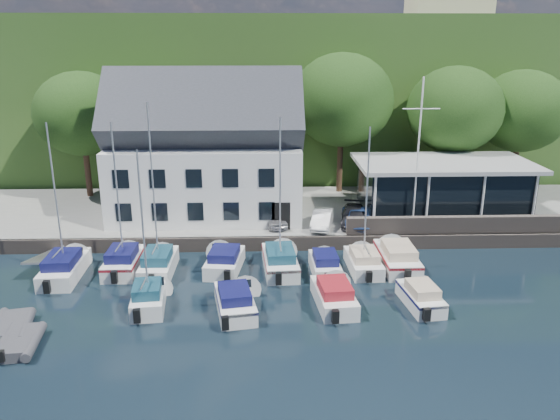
{
  "coord_description": "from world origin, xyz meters",
  "views": [
    {
      "loc": [
        -2.79,
        -24.07,
        14.07
      ],
      "look_at": [
        -1.69,
        9.0,
        3.56
      ],
      "focal_mm": 35.0,
      "sensor_mm": 36.0,
      "label": 1
    }
  ],
  "objects_px": {
    "boat_r1_5": "(325,262)",
    "boat_r2_1": "(143,228)",
    "car_silver": "(274,218)",
    "boat_r2_3": "(334,293)",
    "boat_r1_4": "(280,198)",
    "car_white": "(322,219)",
    "harbor_building": "(206,158)",
    "car_dgrey": "(354,216)",
    "boat_r1_7": "(397,255)",
    "boat_r2_2": "(235,299)",
    "boat_r1_3": "(225,259)",
    "car_blue": "(357,217)",
    "boat_r2_4": "(421,294)",
    "club_pavilion": "(442,187)",
    "boat_r1_2": "(154,200)",
    "boat_r1_1": "(118,198)",
    "dinghy_0": "(12,324)",
    "boat_r1_6": "(366,206)",
    "flagpole": "(418,155)",
    "dinghy_1": "(19,341)",
    "boat_r1_0": "(56,203)"
  },
  "relations": [
    {
      "from": "flagpole",
      "to": "boat_r2_1",
      "type": "xyz_separation_m",
      "value": [
        -16.99,
        -9.8,
        -1.66
      ]
    },
    {
      "from": "boat_r1_5",
      "to": "boat_r2_3",
      "type": "bearing_deg",
      "value": -91.7
    },
    {
      "from": "boat_r1_5",
      "to": "dinghy_0",
      "type": "distance_m",
      "value": 17.71
    },
    {
      "from": "boat_r1_5",
      "to": "boat_r2_1",
      "type": "distance_m",
      "value": 11.64
    },
    {
      "from": "boat_r1_7",
      "to": "boat_r2_2",
      "type": "xyz_separation_m",
      "value": [
        -10.1,
        -5.69,
        -0.06
      ]
    },
    {
      "from": "dinghy_1",
      "to": "boat_r2_2",
      "type": "bearing_deg",
      "value": 10.96
    },
    {
      "from": "harbor_building",
      "to": "boat_r1_2",
      "type": "height_order",
      "value": "harbor_building"
    },
    {
      "from": "car_white",
      "to": "boat_r2_3",
      "type": "xyz_separation_m",
      "value": [
        -0.42,
        -10.11,
        -0.89
      ]
    },
    {
      "from": "boat_r2_2",
      "to": "boat_r2_4",
      "type": "bearing_deg",
      "value": -8.15
    },
    {
      "from": "harbor_building",
      "to": "boat_r1_0",
      "type": "relative_size",
      "value": 1.52
    },
    {
      "from": "car_dgrey",
      "to": "car_silver",
      "type": "bearing_deg",
      "value": -168.92
    },
    {
      "from": "car_silver",
      "to": "boat_r1_1",
      "type": "distance_m",
      "value": 11.48
    },
    {
      "from": "boat_r2_2",
      "to": "car_white",
      "type": "bearing_deg",
      "value": 51.66
    },
    {
      "from": "boat_r2_2",
      "to": "boat_r1_7",
      "type": "bearing_deg",
      "value": 19.67
    },
    {
      "from": "boat_r1_7",
      "to": "boat_r2_1",
      "type": "relative_size",
      "value": 0.77
    },
    {
      "from": "car_white",
      "to": "club_pavilion",
      "type": "bearing_deg",
      "value": 30.59
    },
    {
      "from": "club_pavilion",
      "to": "boat_r1_2",
      "type": "relative_size",
      "value": 1.38
    },
    {
      "from": "boat_r2_1",
      "to": "boat_r2_3",
      "type": "xyz_separation_m",
      "value": [
        10.08,
        -0.01,
        -3.9
      ]
    },
    {
      "from": "car_blue",
      "to": "dinghy_1",
      "type": "relative_size",
      "value": 1.18
    },
    {
      "from": "car_white",
      "to": "dinghy_0",
      "type": "bearing_deg",
      "value": -131.03
    },
    {
      "from": "car_dgrey",
      "to": "boat_r1_4",
      "type": "distance_m",
      "value": 8.67
    },
    {
      "from": "harbor_building",
      "to": "car_dgrey",
      "type": "height_order",
      "value": "harbor_building"
    },
    {
      "from": "boat_r2_2",
      "to": "dinghy_0",
      "type": "relative_size",
      "value": 1.84
    },
    {
      "from": "boat_r1_7",
      "to": "boat_r2_2",
      "type": "bearing_deg",
      "value": -150.84
    },
    {
      "from": "car_blue",
      "to": "boat_r2_4",
      "type": "xyz_separation_m",
      "value": [
        1.73,
        -10.62,
        -0.96
      ]
    },
    {
      "from": "harbor_building",
      "to": "car_dgrey",
      "type": "distance_m",
      "value": 11.84
    },
    {
      "from": "boat_r2_1",
      "to": "boat_r2_2",
      "type": "bearing_deg",
      "value": -12.57
    },
    {
      "from": "boat_r1_4",
      "to": "boat_r1_6",
      "type": "bearing_deg",
      "value": -5.13
    },
    {
      "from": "dinghy_1",
      "to": "boat_r2_4",
      "type": "bearing_deg",
      "value": 2.92
    },
    {
      "from": "car_white",
      "to": "boat_r2_2",
      "type": "distance_m",
      "value": 12.14
    },
    {
      "from": "car_silver",
      "to": "boat_r1_4",
      "type": "xyz_separation_m",
      "value": [
        0.28,
        -5.72,
        3.18
      ]
    },
    {
      "from": "car_blue",
      "to": "club_pavilion",
      "type": "bearing_deg",
      "value": 26.45
    },
    {
      "from": "car_silver",
      "to": "boat_r2_3",
      "type": "xyz_separation_m",
      "value": [
        3.07,
        -10.59,
        -0.86
      ]
    },
    {
      "from": "boat_r1_0",
      "to": "dinghy_1",
      "type": "distance_m",
      "value": 9.21
    },
    {
      "from": "car_blue",
      "to": "boat_r1_0",
      "type": "bearing_deg",
      "value": -157.83
    },
    {
      "from": "car_white",
      "to": "boat_r2_3",
      "type": "bearing_deg",
      "value": -79.6
    },
    {
      "from": "boat_r2_3",
      "to": "boat_r1_6",
      "type": "bearing_deg",
      "value": 56.98
    },
    {
      "from": "boat_r1_7",
      "to": "flagpole",
      "type": "bearing_deg",
      "value": 64.51
    },
    {
      "from": "boat_r1_4",
      "to": "boat_r2_3",
      "type": "bearing_deg",
      "value": -63.96
    },
    {
      "from": "boat_r1_7",
      "to": "car_white",
      "type": "bearing_deg",
      "value": 130.83
    },
    {
      "from": "boat_r1_4",
      "to": "boat_r2_2",
      "type": "distance_m",
      "value": 7.22
    },
    {
      "from": "car_blue",
      "to": "dinghy_1",
      "type": "distance_m",
      "value": 23.29
    },
    {
      "from": "car_silver",
      "to": "boat_r1_4",
      "type": "relative_size",
      "value": 0.36
    },
    {
      "from": "boat_r1_1",
      "to": "boat_r2_1",
      "type": "relative_size",
      "value": 1.04
    },
    {
      "from": "boat_r1_1",
      "to": "boat_r1_4",
      "type": "bearing_deg",
      "value": -1.36
    },
    {
      "from": "car_white",
      "to": "dinghy_1",
      "type": "relative_size",
      "value": 1.18
    },
    {
      "from": "boat_r1_3",
      "to": "boat_r1_5",
      "type": "xyz_separation_m",
      "value": [
        6.28,
        -0.7,
        -0.03
      ]
    },
    {
      "from": "boat_r1_7",
      "to": "boat_r2_1",
      "type": "distance_m",
      "value": 16.14
    },
    {
      "from": "club_pavilion",
      "to": "boat_r1_3",
      "type": "xyz_separation_m",
      "value": [
        -16.23,
        -8.14,
        -2.32
      ]
    },
    {
      "from": "boat_r1_4",
      "to": "boat_r2_4",
      "type": "distance_m",
      "value": 9.96
    }
  ]
}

